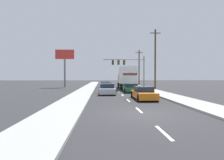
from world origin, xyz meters
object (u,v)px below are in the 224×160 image
object	(u,v)px
car_silver	(107,89)
roadside_billboard	(65,61)
car_yellow	(106,86)
traffic_signal_mast	(125,64)
utility_pole_mid	(155,59)
utility_pole_far	(139,67)
car_green	(130,88)
box_truck	(127,76)
car_orange	(143,93)
car_black	(105,85)

from	to	relation	value
car_silver	roadside_billboard	size ratio (longest dim) A/B	0.63
car_yellow	traffic_signal_mast	world-z (taller)	traffic_signal_mast
utility_pole_mid	utility_pole_far	distance (m)	14.83
car_yellow	utility_pole_mid	size ratio (longest dim) A/B	0.42
car_green	utility_pole_mid	bearing A→B (deg)	49.75
car_silver	utility_pole_far	world-z (taller)	utility_pole_far
car_green	car_yellow	bearing A→B (deg)	123.26
traffic_signal_mast	utility_pole_far	xyz separation A→B (m)	(4.18, 6.13, -0.35)
box_truck	traffic_signal_mast	world-z (taller)	traffic_signal_mast
box_truck	utility_pole_mid	distance (m)	5.73
roadside_billboard	car_orange	bearing A→B (deg)	-61.79
car_orange	utility_pole_mid	distance (m)	15.81
box_truck	utility_pole_far	distance (m)	14.57
car_yellow	utility_pole_mid	xyz separation A→B (m)	(8.28, 1.21, 4.62)
utility_pole_mid	roadside_billboard	world-z (taller)	utility_pole_mid
box_truck	car_green	xyz separation A→B (m)	(-0.41, -7.30, -1.60)
car_yellow	car_orange	bearing A→B (deg)	-76.16
car_yellow	roadside_billboard	distance (m)	12.39
car_green	utility_pole_far	world-z (taller)	utility_pole_far
car_orange	utility_pole_far	xyz separation A→B (m)	(5.19, 29.06, 3.86)
box_truck	car_green	size ratio (longest dim) A/B	2.14
box_truck	utility_pole_mid	world-z (taller)	utility_pole_mid
traffic_signal_mast	utility_pole_mid	bearing A→B (deg)	-64.92
car_yellow	traffic_signal_mast	distance (m)	11.55
car_green	utility_pole_mid	xyz separation A→B (m)	(5.11, 6.04, 4.63)
car_black	traffic_signal_mast	distance (m)	6.89
car_green	traffic_signal_mast	bearing A→B (deg)	85.93
car_silver	car_green	size ratio (longest dim) A/B	1.09
car_silver	utility_pole_mid	distance (m)	12.93
box_truck	roadside_billboard	bearing A→B (deg)	154.34
car_black	roadside_billboard	xyz separation A→B (m)	(-8.06, 1.57, 4.71)
roadside_billboard	box_truck	bearing A→B (deg)	-25.66
car_black	roadside_billboard	bearing A→B (deg)	168.95
utility_pole_far	roadside_billboard	size ratio (longest dim) A/B	1.15
car_yellow	car_orange	world-z (taller)	car_orange
car_yellow	roadside_billboard	bearing A→B (deg)	135.13
car_orange	utility_pole_far	size ratio (longest dim) A/B	0.53
traffic_signal_mast	car_yellow	bearing A→B (deg)	-113.10
car_silver	car_green	world-z (taller)	car_silver
car_orange	car_yellow	bearing A→B (deg)	103.84
car_silver	car_yellow	bearing A→B (deg)	89.57
car_black	utility_pole_mid	bearing A→B (deg)	-32.45
car_black	utility_pole_mid	size ratio (longest dim) A/B	0.44
car_green	roadside_billboard	size ratio (longest dim) A/B	0.58
utility_pole_mid	roadside_billboard	xyz separation A→B (m)	(-16.40, 6.88, 0.10)
box_truck	utility_pole_far	size ratio (longest dim) A/B	1.08
car_yellow	utility_pole_far	world-z (taller)	utility_pole_far
car_black	car_yellow	distance (m)	6.51
car_green	car_orange	world-z (taller)	car_orange
car_silver	traffic_signal_mast	xyz separation A→B (m)	(4.28, 17.43, 4.19)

